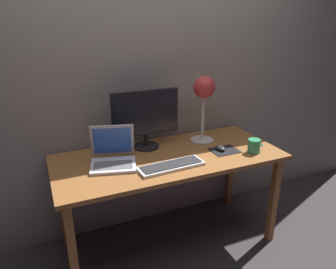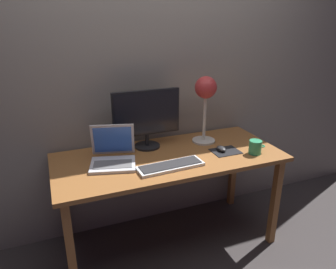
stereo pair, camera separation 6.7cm
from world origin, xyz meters
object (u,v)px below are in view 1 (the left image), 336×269
Objects in this scene: keyboard_main at (171,166)px; mouse at (220,148)px; desk_lamp at (204,93)px; monitor at (146,116)px; laptop at (113,153)px; coffee_mug at (254,146)px.

mouse is (0.44, 0.11, 0.01)m from keyboard_main.
mouse is at bearing -81.34° from desk_lamp.
keyboard_main is (0.03, -0.38, -0.23)m from monitor.
mouse is (0.48, -0.27, -0.22)m from monitor.
mouse is (0.77, -0.11, -0.05)m from laptop.
desk_lamp is at bearing 98.66° from mouse.
desk_lamp reaches higher than keyboard_main.
coffee_mug is (0.23, -0.34, -0.33)m from desk_lamp.
laptop reaches higher than mouse.
mouse is (0.03, -0.21, -0.36)m from desk_lamp.
monitor reaches higher than mouse.
coffee_mug is (0.64, -0.01, 0.04)m from keyboard_main.
keyboard_main is 0.46m from mouse.
laptop is 0.78m from mouse.
monitor reaches higher than laptop.
mouse is at bearing -8.36° from laptop.
desk_lamp is (0.74, 0.10, 0.31)m from laptop.
desk_lamp is (0.41, 0.33, 0.37)m from keyboard_main.
desk_lamp reaches higher than coffee_mug.
laptop is 1.00m from coffee_mug.
coffee_mug is (0.20, -0.13, 0.03)m from mouse.
keyboard_main is 0.64m from desk_lamp.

